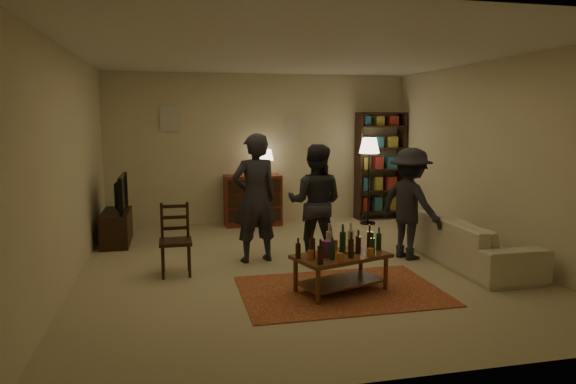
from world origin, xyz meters
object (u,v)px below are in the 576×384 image
object	(u,v)px
coffee_table	(341,258)
person_by_sofa	(410,204)
tv_stand	(117,219)
person_right	(315,203)
dresser	(253,199)
floor_lamp	(369,151)
person_left	(255,198)
bookshelf	(380,165)
sofa	(470,241)
dining_chair	(175,237)

from	to	relation	value
coffee_table	person_by_sofa	bearing A→B (deg)	39.34
tv_stand	person_right	size ratio (longest dim) A/B	0.67
dresser	floor_lamp	world-z (taller)	floor_lamp
dresser	tv_stand	bearing A→B (deg)	-157.93
coffee_table	person_left	world-z (taller)	person_left
dresser	bookshelf	size ratio (longest dim) A/B	0.67
tv_stand	sofa	xyz separation A→B (m)	(4.64, -2.20, -0.08)
coffee_table	tv_stand	distance (m)	3.89
dresser	person_by_sofa	world-z (taller)	person_by_sofa
dining_chair	floor_lamp	bearing A→B (deg)	34.02
tv_stand	person_by_sofa	distance (m)	4.37
person_left	coffee_table	bearing A→B (deg)	105.48
person_right	person_by_sofa	distance (m)	1.29
coffee_table	sofa	world-z (taller)	coffee_table
sofa	bookshelf	bearing A→B (deg)	-0.82
bookshelf	dining_chair	bearing A→B (deg)	-144.21
sofa	person_right	size ratio (longest dim) A/B	1.33
bookshelf	coffee_table	bearing A→B (deg)	-118.16
dining_chair	tv_stand	world-z (taller)	tv_stand
bookshelf	person_right	xyz separation A→B (m)	(-1.98, -2.53, -0.25)
dining_chair	person_right	xyz separation A→B (m)	(1.84, 0.23, 0.32)
tv_stand	dresser	world-z (taller)	dresser
dining_chair	sofa	distance (m)	3.81
person_by_sofa	bookshelf	bearing A→B (deg)	-38.32
dresser	person_left	xyz separation A→B (m)	(-0.34, -2.35, 0.38)
bookshelf	sofa	size ratio (longest dim) A/B	0.97
tv_stand	bookshelf	bearing A→B (deg)	11.80
sofa	person_right	distance (m)	2.10
floor_lamp	person_right	xyz separation A→B (m)	(-1.59, -2.09, -0.53)
coffee_table	tv_stand	xyz separation A→B (m)	(-2.64, 2.86, -0.00)
bookshelf	dresser	bearing A→B (deg)	-178.43
bookshelf	person_left	distance (m)	3.69
dresser	bookshelf	distance (m)	2.50
coffee_table	bookshelf	bearing A→B (deg)	61.84
coffee_table	bookshelf	xyz separation A→B (m)	(2.05, 3.84, 0.65)
tv_stand	floor_lamp	world-z (taller)	floor_lamp
sofa	person_by_sofa	world-z (taller)	person_by_sofa
person_left	person_by_sofa	xyz separation A→B (m)	(2.08, -0.31, -0.10)
dresser	person_by_sofa	size ratio (longest dim) A/B	0.90
floor_lamp	person_left	xyz separation A→B (m)	(-2.39, -1.98, -0.46)
dresser	sofa	size ratio (longest dim) A/B	0.65
tv_stand	floor_lamp	bearing A→B (deg)	7.14
coffee_table	person_right	bearing A→B (deg)	86.75
person_by_sofa	dresser	bearing A→B (deg)	9.19
person_left	tv_stand	bearing A→B (deg)	-48.51
sofa	person_by_sofa	size ratio (longest dim) A/B	1.38
dining_chair	person_by_sofa	xyz separation A→B (m)	(3.12, 0.03, 0.29)
coffee_table	person_left	bearing A→B (deg)	117.03
floor_lamp	person_by_sofa	size ratio (longest dim) A/B	1.03
coffee_table	floor_lamp	distance (m)	3.90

